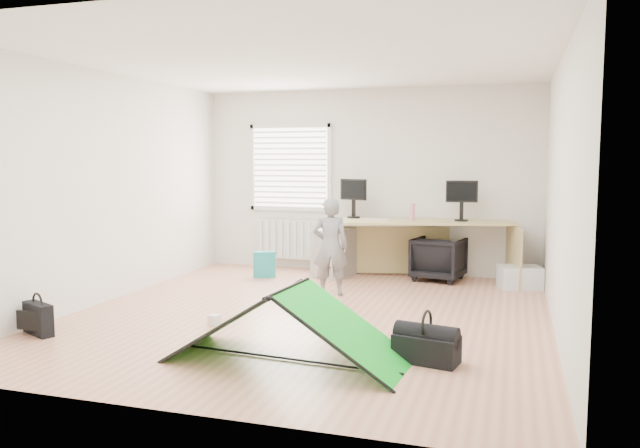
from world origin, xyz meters
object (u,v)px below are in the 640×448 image
(kite, at_px, (288,324))
(laptop_bag, at_px, (38,319))
(monitor_left, at_px, (354,204))
(thermos, at_px, (412,212))
(person, at_px, (330,246))
(office_chair, at_px, (439,259))
(filing_cabinet, at_px, (334,252))
(duffel_bag, at_px, (426,349))
(desk, at_px, (422,250))
(monitor_right, at_px, (462,206))
(storage_crate, at_px, (520,277))

(kite, bearing_deg, laptop_bag, -175.62)
(monitor_left, distance_m, thermos, 0.87)
(laptop_bag, bearing_deg, person, 73.50)
(thermos, xyz_separation_m, office_chair, (0.36, 0.09, -0.65))
(filing_cabinet, distance_m, monitor_left, 0.75)
(duffel_bag, bearing_deg, office_chair, 106.32)
(desk, bearing_deg, filing_cabinet, 168.54)
(monitor_right, bearing_deg, monitor_left, 171.79)
(thermos, distance_m, office_chair, 0.75)
(storage_crate, distance_m, laptop_bag, 5.73)
(desk, bearing_deg, monitor_left, 161.90)
(thermos, height_order, laptop_bag, thermos)
(laptop_bag, bearing_deg, storage_crate, 63.67)
(thermos, height_order, kite, thermos)
(filing_cabinet, height_order, monitor_right, monitor_right)
(monitor_right, distance_m, storage_crate, 1.21)
(office_chair, bearing_deg, monitor_left, 10.74)
(desk, distance_m, person, 1.61)
(monitor_right, bearing_deg, laptop_bag, -141.53)
(thermos, bearing_deg, kite, -96.57)
(office_chair, xyz_separation_m, storage_crate, (1.08, -0.23, -0.16))
(monitor_right, relative_size, office_chair, 0.64)
(desk, height_order, office_chair, desk)
(filing_cabinet, relative_size, office_chair, 1.03)
(desk, bearing_deg, office_chair, 0.77)
(kite, relative_size, storage_crate, 3.82)
(filing_cabinet, distance_m, monitor_right, 1.90)
(person, bearing_deg, laptop_bag, 36.96)
(monitor_left, relative_size, duffel_bag, 0.81)
(monitor_left, distance_m, monitor_right, 1.52)
(desk, relative_size, filing_cabinet, 3.59)
(monitor_right, bearing_deg, office_chair, 174.93)
(office_chair, bearing_deg, storage_crate, 179.11)
(office_chair, relative_size, laptop_bag, 1.62)
(duffel_bag, bearing_deg, kite, -153.56)
(kite, distance_m, duffel_bag, 1.17)
(office_chair, relative_size, person, 0.55)
(monitor_left, bearing_deg, duffel_bag, -46.17)
(person, bearing_deg, storage_crate, -166.02)
(desk, distance_m, kite, 3.87)
(monitor_left, relative_size, laptop_bag, 1.05)
(desk, height_order, person, person)
(office_chair, xyz_separation_m, kite, (-0.80, -3.88, 0.01))
(monitor_right, xyz_separation_m, thermos, (-0.65, -0.11, -0.09))
(filing_cabinet, xyz_separation_m, person, (0.30, -1.23, 0.27))
(thermos, bearing_deg, desk, 12.52)
(filing_cabinet, distance_m, duffel_bag, 3.91)
(kite, bearing_deg, monitor_left, 101.00)
(monitor_left, xyz_separation_m, monitor_right, (1.52, 0.00, -0.00))
(monitor_right, height_order, duffel_bag, monitor_right)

